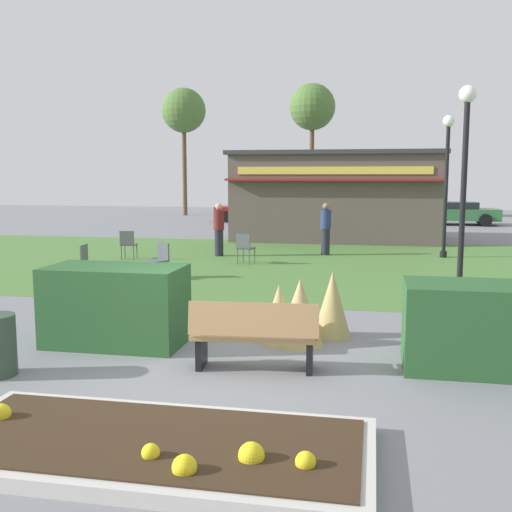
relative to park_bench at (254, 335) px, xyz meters
The scene contains 24 objects.
ground_plane 0.82m from the park_bench, behind, with size 80.00×80.00×0.00m, color slate.
lawn_patch 9.93m from the park_bench, 93.81° to the left, with size 36.00×12.00×0.01m, color #4C7A38.
flower_bed 2.66m from the park_bench, 99.99° to the right, with size 4.09×1.83×0.31m.
park_bench is the anchor object (origin of this frame).
hedge_left 2.48m from the park_bench, 160.06° to the left, with size 2.06×1.10×1.21m, color #28562B.
hedge_right 3.24m from the park_bench, 10.72° to the left, with size 2.49×1.10×1.16m, color #28562B.
ornamental_grass_behind_left 2.30m from the park_bench, 149.62° to the left, with size 0.62×0.62×0.92m, color tan.
ornamental_grass_behind_right 1.39m from the park_bench, 85.41° to the left, with size 0.62×0.62×0.92m, color tan.
ornamental_grass_behind_center 1.39m from the park_bench, 71.34° to the left, with size 0.72×0.72×1.04m, color tan.
ornamental_grass_behind_far 2.11m from the park_bench, 65.00° to the left, with size 0.61×0.61×1.07m, color tan.
lamppost_mid 6.97m from the park_bench, 59.61° to the left, with size 0.36×0.36×4.40m.
lamppost_far 12.89m from the park_bench, 73.10° to the left, with size 0.36×0.36×4.40m.
food_kiosk 17.06m from the park_bench, 90.07° to the left, with size 8.25×4.49×3.51m.
cafe_chair_west 7.68m from the park_bench, 119.20° to the left, with size 0.61×0.61×0.89m.
cafe_chair_east 9.81m from the park_bench, 102.83° to the left, with size 0.53×0.53×0.89m.
cafe_chair_center 8.21m from the park_bench, 132.70° to the left, with size 0.49×0.49×0.89m.
cafe_chair_north 11.44m from the park_bench, 121.05° to the left, with size 0.49×0.49×0.89m.
person_strolling 12.02m from the park_bench, 90.09° to the left, with size 0.34×0.34×1.69m.
person_standing 11.61m from the park_bench, 106.80° to the left, with size 0.34×0.34×1.69m.
parked_car_west_slot 26.03m from the park_bench, 101.23° to the left, with size 4.23×2.12×1.20m.
parked_car_center_slot 25.53m from the park_bench, 89.09° to the left, with size 4.25×2.16×1.20m.
parked_car_east_slot 26.17m from the park_bench, 77.36° to the left, with size 4.26×2.18×1.20m.
tree_left_bg 30.72m from the park_bench, 94.46° to the left, with size 2.80×2.80×8.09m.
tree_center_bg 32.48m from the park_bench, 109.26° to the left, with size 2.80×2.80×8.05m.
Camera 1 is at (2.17, -7.75, 2.58)m, focal length 42.66 mm.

